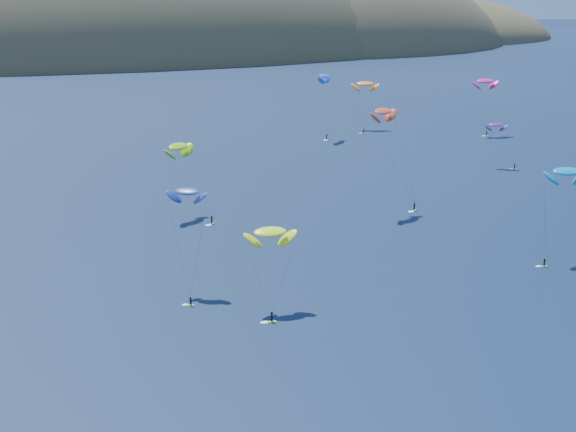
{
  "coord_description": "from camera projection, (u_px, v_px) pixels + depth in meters",
  "views": [
    {
      "loc": [
        -66.36,
        -66.27,
        56.47
      ],
      "look_at": [
        -12.87,
        80.0,
        9.0
      ],
      "focal_mm": 50.0,
      "sensor_mm": 36.0,
      "label": 1
    }
  ],
  "objects": [
    {
      "name": "kitesurfer_11",
      "position": [
        365.0,
        84.0,
        299.13
      ],
      "size": [
        11.27,
        14.93,
        19.42
      ],
      "rotation": [
        0.0,
        0.0,
        -0.38
      ],
      "color": "#A9F01A",
      "rests_on": "ground"
    },
    {
      "name": "kitesurfer_4",
      "position": [
        324.0,
        76.0,
        279.72
      ],
      "size": [
        9.05,
        9.84,
        24.29
      ],
      "rotation": [
        0.0,
        0.0,
        0.83
      ],
      "color": "#A9F01A",
      "rests_on": "ground"
    },
    {
      "name": "kitesurfer_8",
      "position": [
        485.0,
        81.0,
        287.51
      ],
      "size": [
        10.5,
        8.0,
        21.9
      ],
      "rotation": [
        0.0,
        0.0,
        -0.12
      ],
      "color": "#A9F01A",
      "rests_on": "ground"
    },
    {
      "name": "kitesurfer_9",
      "position": [
        383.0,
        111.0,
        193.59
      ],
      "size": [
        12.44,
        9.85,
        26.82
      ],
      "rotation": [
        0.0,
        0.0,
        0.48
      ],
      "color": "#A9F01A",
      "rests_on": "ground"
    },
    {
      "name": "island",
      "position": [
        137.0,
        63.0,
        619.08
      ],
      "size": [
        730.0,
        300.0,
        210.0
      ],
      "color": "#3D3526",
      "rests_on": "ground"
    },
    {
      "name": "kitesurfer_10",
      "position": [
        187.0,
        192.0,
        145.74
      ],
      "size": [
        8.04,
        13.5,
        20.34
      ],
      "rotation": [
        0.0,
        0.0,
        -0.56
      ],
      "color": "#A9F01A",
      "rests_on": "ground"
    },
    {
      "name": "kitesurfer_6",
      "position": [
        496.0,
        125.0,
        240.45
      ],
      "size": [
        7.49,
        9.78,
        14.44
      ],
      "rotation": [
        0.0,
        0.0,
        -0.54
      ],
      "color": "#A9F01A",
      "rests_on": "ground"
    },
    {
      "name": "kitesurfer_3",
      "position": [
        178.0,
        146.0,
        191.14
      ],
      "size": [
        10.61,
        16.44,
        19.29
      ],
      "rotation": [
        0.0,
        0.0,
        0.67
      ],
      "color": "#A9F01A",
      "rests_on": "ground"
    },
    {
      "name": "kitesurfer_2",
      "position": [
        270.0,
        232.0,
        138.59
      ],
      "size": [
        9.29,
        10.31,
        15.91
      ],
      "rotation": [
        0.0,
        0.0,
        -0.12
      ],
      "color": "#A9F01A",
      "rests_on": "ground"
    },
    {
      "name": "kitesurfer_5",
      "position": [
        567.0,
        171.0,
        161.49
      ],
      "size": [
        12.68,
        8.19,
        20.56
      ],
      "rotation": [
        0.0,
        0.0,
        -0.3
      ],
      "color": "#A9F01A",
      "rests_on": "ground"
    }
  ]
}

